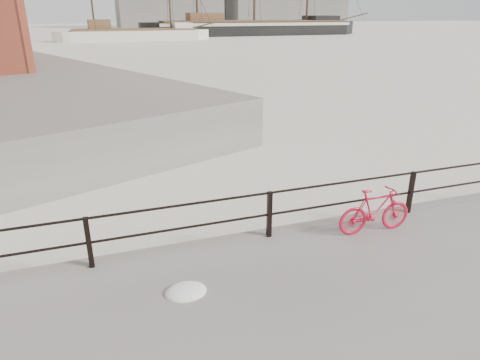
{
  "coord_description": "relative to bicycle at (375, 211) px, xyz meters",
  "views": [
    {
      "loc": [
        -6.63,
        -7.37,
        4.7
      ],
      "look_at": [
        -3.56,
        1.5,
        1.0
      ],
      "focal_mm": 32.0,
      "sensor_mm": 36.0,
      "label": 1
    }
  ],
  "objects": [
    {
      "name": "barque_black",
      "position": [
        29.27,
        84.02,
        -0.84
      ],
      "size": [
        54.49,
        18.19,
        31.16
      ],
      "primitive_type": null,
      "rotation": [
        0.0,
        0.0,
        -0.01
      ],
      "color": "black",
      "rests_on": "ground"
    },
    {
      "name": "ground",
      "position": [
        1.34,
        0.69,
        -0.84
      ],
      "size": [
        400.0,
        400.0,
        0.0
      ],
      "primitive_type": "plane",
      "color": "white",
      "rests_on": "ground"
    },
    {
      "name": "schooner_mid",
      "position": [
        3.05,
        74.05,
        -0.84
      ],
      "size": [
        29.03,
        12.8,
        20.71
      ],
      "primitive_type": null,
      "rotation": [
        0.0,
        0.0,
        0.02
      ],
      "color": "silver",
      "rests_on": "ground"
    },
    {
      "name": "industrial_east",
      "position": [
        79.34,
        150.69,
        6.16
      ],
      "size": [
        20.0,
        16.0,
        14.0
      ],
      "primitive_type": "cube",
      "color": "gray",
      "rests_on": "ground"
    },
    {
      "name": "guardrail",
      "position": [
        1.34,
        0.54,
        0.01
      ],
      "size": [
        28.0,
        0.1,
        1.0
      ],
      "primitive_type": null,
      "color": "black",
      "rests_on": "promenade"
    },
    {
      "name": "bicycle",
      "position": [
        0.0,
        0.0,
        0.0
      ],
      "size": [
        1.64,
        0.32,
        0.99
      ],
      "primitive_type": "imported",
      "rotation": [
        0.0,
        0.0,
        -0.05
      ],
      "color": "red",
      "rests_on": "promenade"
    }
  ]
}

